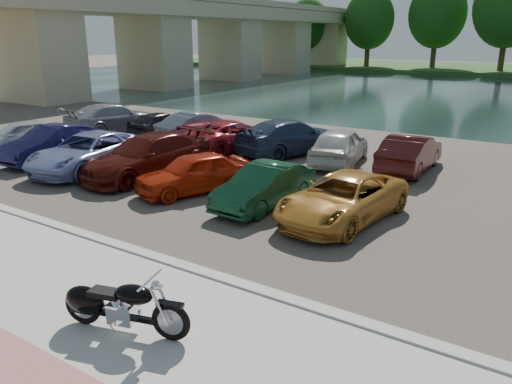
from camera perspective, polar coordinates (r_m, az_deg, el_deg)
ground at (r=9.70m, az=-15.80°, el=-13.14°), size 200.00×200.00×0.00m
promenade at (r=9.16m, az=-20.66°, el=-15.23°), size 60.00×6.00×0.10m
kerb at (r=10.88m, az=-7.87°, el=-8.65°), size 60.00×0.30×0.14m
parking_lot at (r=18.20m, az=10.98°, el=1.81°), size 60.00×18.00×0.04m
river at (r=46.01m, az=25.29°, el=9.80°), size 120.00×40.00×0.00m
bridge at (r=57.78m, az=-3.63°, el=18.11°), size 7.00×56.00×8.55m
motorcycle at (r=8.80m, az=-15.95°, el=-12.28°), size 2.28×0.98×1.05m
car_0 at (r=23.69m, az=-25.22°, el=5.83°), size 2.99×4.34×1.37m
car_1 at (r=21.43m, az=-22.28°, el=5.13°), size 1.67×4.27×1.38m
car_2 at (r=19.39m, az=-18.52°, el=4.33°), size 2.78×5.15×1.37m
car_3 at (r=17.98m, az=-12.29°, el=4.03°), size 2.55×5.25×1.47m
car_4 at (r=15.92m, az=-7.20°, el=2.19°), size 2.73×4.00×1.27m
car_5 at (r=14.48m, az=0.98°, el=0.68°), size 1.48×3.77×1.22m
car_6 at (r=13.55m, az=9.85°, el=-0.72°), size 2.56×4.67×1.24m
car_7 at (r=26.92m, az=-16.05°, el=8.13°), size 2.59×5.27×1.47m
car_8 at (r=25.56m, az=-10.87°, el=7.73°), size 1.46×3.58×1.22m
car_9 at (r=23.74m, az=-6.50°, el=7.40°), size 2.24×4.39×1.38m
car_10 at (r=21.89m, az=-2.69°, el=6.52°), size 3.02×4.95×1.28m
car_11 at (r=21.07m, az=3.96°, el=6.31°), size 3.59×5.43×1.46m
car_12 at (r=19.66m, az=9.52°, el=5.27°), size 2.48×4.48×1.44m
car_13 at (r=19.20m, az=17.20°, el=4.30°), size 1.54×4.13×1.35m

